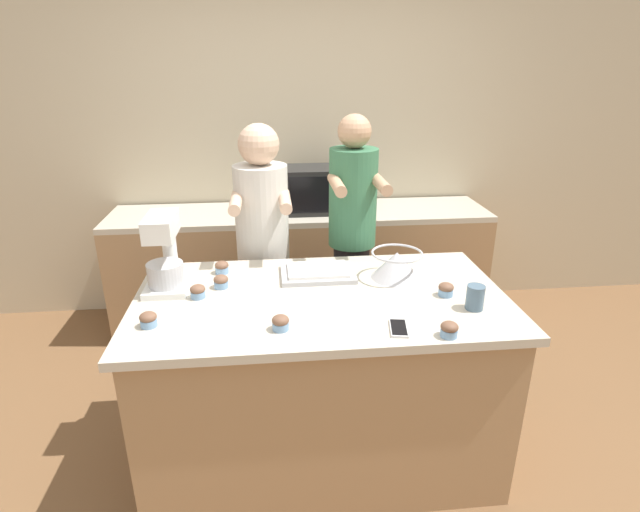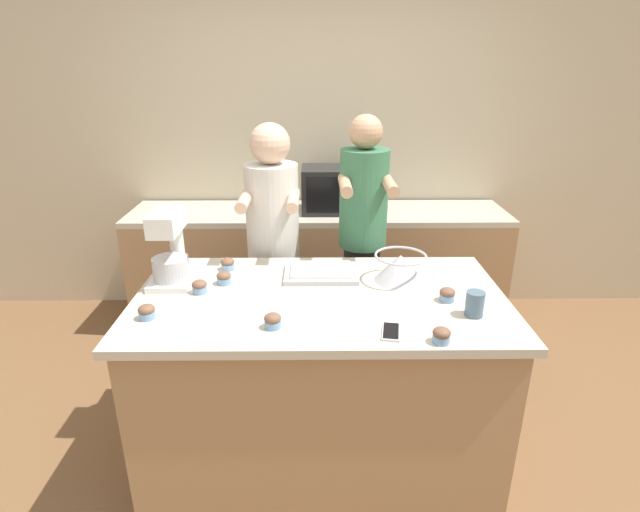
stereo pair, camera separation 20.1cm
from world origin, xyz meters
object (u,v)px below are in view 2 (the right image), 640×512
Objects in this scene: person_left at (274,252)px; cupcake_2 at (147,312)px; person_right at (362,247)px; cupcake_6 at (273,321)px; mixing_bowl at (400,267)px; cupcake_1 at (447,294)px; drinking_glass at (475,304)px; microwave_oven at (335,189)px; cupcake_3 at (228,264)px; cupcake_7 at (224,278)px; baking_tray at (321,272)px; cell_phone at (391,332)px; cupcake_4 at (182,258)px; stand_mixer at (171,251)px; cupcake_5 at (441,335)px; cupcake_0 at (199,286)px.

person_left is 22.88× the size of cupcake_2.
person_right is 23.50× the size of cupcake_6.
mixing_bowl is 3.65× the size of cupcake_1.
drinking_glass is at bearing -43.60° from person_left.
microwave_oven reaches higher than cupcake_3.
drinking_glass is (0.94, -0.89, 0.10)m from person_left.
cupcake_1 is at bearing -51.61° from mixing_bowl.
cupcake_7 is at bearing 169.36° from cupcake_1.
cupcake_3 is at bearing 170.21° from baking_tray.
microwave_oven is 1.83m from cell_phone.
person_right is 23.50× the size of cupcake_2.
drinking_glass is at bearing -72.22° from microwave_oven.
cupcake_2 is 0.44m from cupcake_7.
cupcake_4 is (-0.75, 0.16, 0.01)m from baking_tray.
cupcake_4 is at bearing 160.91° from cupcake_1.
cupcake_4 is 0.88m from cupcake_6.
drinking_glass is 1.57× the size of cupcake_3.
cupcake_1 is at bearing -19.55° from cupcake_3.
cupcake_2 is at bearing -117.31° from person_left.
stand_mixer is 2.39× the size of cell_phone.
cupcake_1 is 1.07m from cupcake_7.
stand_mixer reaches higher than cupcake_5.
drinking_glass is (0.38, 0.15, 0.05)m from cell_phone.
person_left is 0.56m from cupcake_4.
mixing_bowl is (0.67, -0.52, 0.12)m from person_left.
stand_mixer is 1.56m from microwave_oven.
microwave_oven is (0.85, 1.31, -0.02)m from stand_mixer.
microwave_oven is 1.39m from cupcake_4.
cupcake_7 is (-0.87, -0.03, -0.04)m from mixing_bowl.
microwave_oven is 6.90× the size of cupcake_0.
cell_phone is (-0.12, -0.52, -0.07)m from mixing_bowl.
stand_mixer is 5.15× the size of cupcake_7.
cupcake_4 is 1.00× the size of cupcake_7.
cupcake_3 and cupcake_7 have the same top height.
cupcake_5 reaches higher than cell_phone.
cupcake_6 is (0.54, -0.08, 0.00)m from cupcake_2.
cupcake_0 is 0.14m from cupcake_7.
mixing_bowl reaches higher than cupcake_0.
cell_phone is (0.28, -0.58, -0.01)m from baking_tray.
microwave_oven is 6.90× the size of cupcake_7.
mixing_bowl is at bearing -37.76° from person_left.
cupcake_2 is (-1.03, 0.13, 0.03)m from cell_phone.
cupcake_4 is (-0.17, 0.36, 0.00)m from cupcake_0.
person_right is 1.09m from cupcake_6.
drinking_glass is 1.57× the size of cupcake_6.
microwave_oven is at bearing 84.54° from baking_tray.
cell_phone is 0.41m from cupcake_1.
cupcake_5 is (0.34, -1.89, -0.11)m from microwave_oven.
stand_mixer is at bearing -86.64° from cupcake_4.
person_right is 15.00× the size of drinking_glass.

